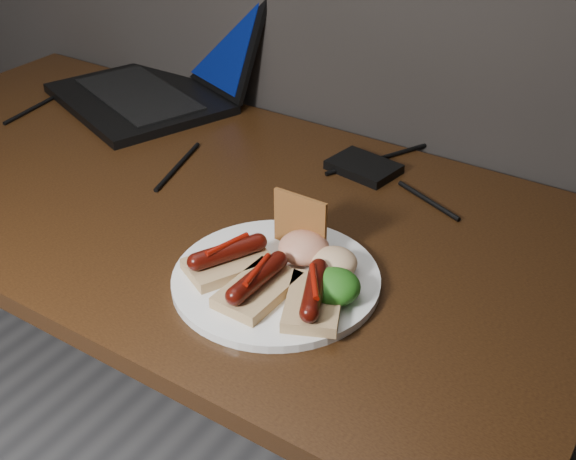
# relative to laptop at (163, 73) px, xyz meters

# --- Properties ---
(desk) EXTENTS (1.40, 0.70, 0.75)m
(desk) POSITION_rel_laptop_xyz_m (0.29, -0.29, -0.14)
(desk) COLOR #38200E
(desk) RESTS_ON ground
(laptop) EXTENTS (0.46, 0.47, 0.25)m
(laptop) POSITION_rel_laptop_xyz_m (0.00, 0.00, 0.00)
(laptop) COLOR black
(laptop) RESTS_ON desk
(hard_drive) EXTENTS (0.13, 0.10, 0.02)m
(hard_drive) POSITION_rel_laptop_xyz_m (0.52, -0.07, -0.04)
(hard_drive) COLOR black
(hard_drive) RESTS_ON desk
(desk_cables) EXTENTS (0.92, 0.40, 0.01)m
(desk_cables) POSITION_rel_laptop_xyz_m (0.29, -0.14, -0.05)
(desk_cables) COLOR black
(desk_cables) RESTS_ON desk
(plate) EXTENTS (0.37, 0.37, 0.01)m
(plate) POSITION_rel_laptop_xyz_m (0.57, -0.42, -0.04)
(plate) COLOR white
(plate) RESTS_ON desk
(bread_sausage_left) EXTENTS (0.11, 0.13, 0.04)m
(bread_sausage_left) POSITION_rel_laptop_xyz_m (0.51, -0.44, -0.02)
(bread_sausage_left) COLOR #D3BA7C
(bread_sausage_left) RESTS_ON plate
(bread_sausage_center) EXTENTS (0.07, 0.12, 0.04)m
(bread_sausage_center) POSITION_rel_laptop_xyz_m (0.57, -0.47, -0.02)
(bread_sausage_center) COLOR #D3BA7C
(bread_sausage_center) RESTS_ON plate
(bread_sausage_right) EXTENTS (0.11, 0.13, 0.04)m
(bread_sausage_right) POSITION_rel_laptop_xyz_m (0.65, -0.45, -0.02)
(bread_sausage_right) COLOR #D3BA7C
(bread_sausage_right) RESTS_ON plate
(crispbread) EXTENTS (0.08, 0.01, 0.08)m
(crispbread) POSITION_rel_laptop_xyz_m (0.56, -0.34, 0.00)
(crispbread) COLOR #B06930
(crispbread) RESTS_ON plate
(salad_greens) EXTENTS (0.07, 0.07, 0.04)m
(salad_greens) POSITION_rel_laptop_xyz_m (0.66, -0.42, -0.02)
(salad_greens) COLOR #1E6013
(salad_greens) RESTS_ON plate
(salsa_mound) EXTENTS (0.07, 0.07, 0.04)m
(salsa_mound) POSITION_rel_laptop_xyz_m (0.58, -0.37, -0.02)
(salsa_mound) COLOR #A71110
(salsa_mound) RESTS_ON plate
(coleslaw_mound) EXTENTS (0.06, 0.06, 0.04)m
(coleslaw_mound) POSITION_rel_laptop_xyz_m (0.63, -0.37, -0.02)
(coleslaw_mound) COLOR beige
(coleslaw_mound) RESTS_ON plate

